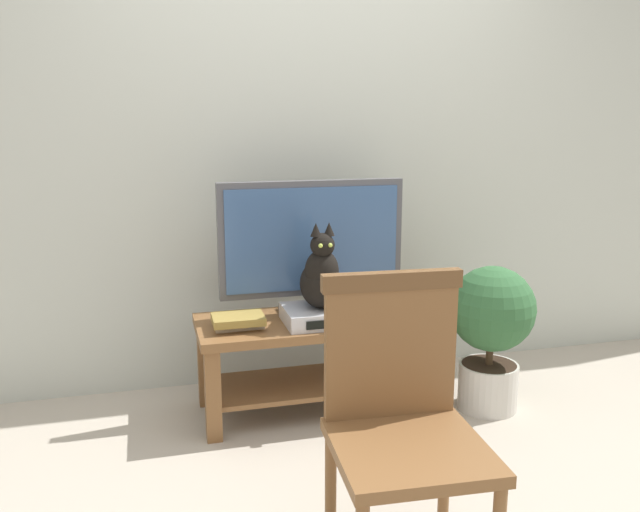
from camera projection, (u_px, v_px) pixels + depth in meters
ground_plane at (372, 468)px, 2.81m from camera, size 12.00×12.00×0.00m
back_wall at (306, 126)px, 3.60m from camera, size 7.00×0.12×2.80m
tv_stand at (317, 346)px, 3.30m from camera, size 1.18×0.49×0.48m
tv at (312, 243)px, 3.29m from camera, size 0.93×0.20×0.67m
media_box at (320, 315)px, 3.19m from camera, size 0.35×0.29×0.08m
cat at (321, 277)px, 3.14m from camera, size 0.19×0.31×0.42m
wooden_chair at (401, 406)px, 2.13m from camera, size 0.50×0.50×0.96m
book_stack at (238, 321)px, 3.11m from camera, size 0.24×0.18×0.07m
potted_plant at (491, 326)px, 3.29m from camera, size 0.42×0.42×0.74m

